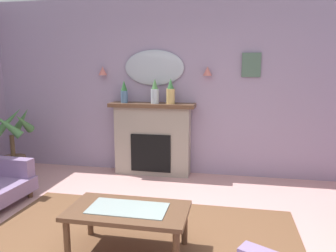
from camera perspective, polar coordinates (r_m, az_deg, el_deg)
The scene contains 11 objects.
wall_back at distance 5.29m, azimuth 1.67°, elevation 6.81°, with size 7.23×0.10×2.81m, color #9E8CA8.
fireplace at distance 5.26m, azimuth -2.71°, elevation -2.39°, with size 1.36×0.36×1.16m.
mantel_vase_left at distance 5.25m, azimuth -7.65°, elevation 5.87°, with size 0.11×0.11×0.35m.
mantel_vase_right at distance 5.11m, azimuth -2.31°, elevation 5.88°, with size 0.13×0.13×0.38m.
mantel_vase_centre at distance 5.06m, azimuth 0.46°, elevation 5.84°, with size 0.13×0.13×0.39m.
wall_mirror at distance 5.27m, azimuth -2.44°, elevation 10.13°, with size 0.96×0.06×0.56m, color #B2BCC6.
wall_sconce_left at distance 5.49m, azimuth -11.34°, elevation 9.42°, with size 0.14×0.14×0.14m, color #D17066.
wall_sconce_right at distance 5.09m, azimuth 6.91°, elevation 9.50°, with size 0.14×0.14×0.14m, color #D17066.
framed_picture at distance 5.14m, azimuth 14.34°, elevation 10.27°, with size 0.28×0.03×0.36m, color #4C6B56.
coffee_table at distance 3.12m, azimuth -6.99°, elevation -15.05°, with size 1.10×0.60×0.45m.
potted_plant_tall_palm at distance 5.72m, azimuth -25.46°, elevation -2.72°, with size 0.70×0.73×1.11m.
Camera 1 is at (0.87, -2.48, 1.71)m, focal length 34.94 mm.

